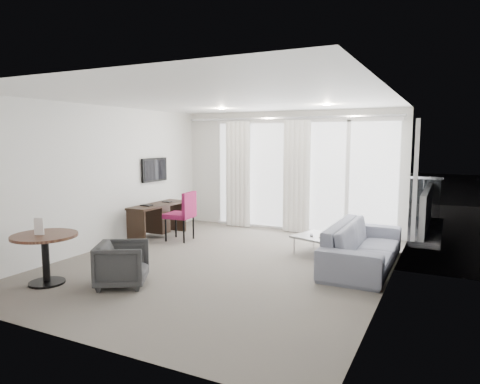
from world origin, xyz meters
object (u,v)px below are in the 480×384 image
at_px(sofa, 363,245).
at_px(rattan_chair_a, 320,204).
at_px(desk_chair, 180,216).
at_px(rattan_chair_b, 373,207).
at_px(desk, 158,221).
at_px(round_table, 46,259).
at_px(coffee_table, 318,245).
at_px(tub_armchair, 122,264).

distance_m(sofa, rattan_chair_a, 3.55).
height_order(desk_chair, rattan_chair_b, desk_chair).
relative_size(desk, sofa, 0.63).
distance_m(round_table, coffee_table, 4.34).
relative_size(rattan_chair_a, rattan_chair_b, 1.00).
height_order(desk, coffee_table, desk).
relative_size(desk_chair, rattan_chair_b, 1.07).
relative_size(coffee_table, sofa, 0.31).
bearing_deg(tub_armchair, desk, -2.41).
distance_m(desk_chair, tub_armchair, 2.71).
distance_m(round_table, rattan_chair_a, 6.35).
height_order(rattan_chair_a, rattan_chair_b, rattan_chair_a).
relative_size(desk, rattan_chair_b, 1.60).
bearing_deg(tub_armchair, desk_chair, -12.51).
bearing_deg(coffee_table, desk, -177.02).
height_order(tub_armchair, sofa, sofa).
distance_m(desk, desk_chair, 0.58).
distance_m(tub_armchair, rattan_chair_a, 5.68).
bearing_deg(round_table, coffee_table, 47.51).
bearing_deg(desk_chair, round_table, -98.71).
height_order(desk, rattan_chair_b, rattan_chair_b).
distance_m(round_table, tub_armchair, 1.08).
bearing_deg(sofa, rattan_chair_b, 6.45).
xyz_separation_m(desk_chair, round_table, (-0.17, -2.99, -0.14)).
bearing_deg(desk, sofa, -3.18).
bearing_deg(sofa, tub_armchair, 130.72).
bearing_deg(round_table, rattan_chair_a, 70.02).
height_order(sofa, rattan_chair_a, rattan_chair_a).
xyz_separation_m(desk, desk_chair, (0.56, -0.04, 0.15)).
xyz_separation_m(sofa, rattan_chair_b, (-0.37, 3.25, 0.12)).
height_order(sofa, rattan_chair_b, rattan_chair_b).
bearing_deg(rattan_chair_b, tub_armchair, -113.51).
relative_size(round_table, rattan_chair_a, 0.95).
bearing_deg(desk_chair, sofa, -8.47).
height_order(round_table, rattan_chair_a, rattan_chair_a).
xyz_separation_m(desk, round_table, (0.38, -3.03, 0.01)).
bearing_deg(round_table, sofa, 36.58).
bearing_deg(rattan_chair_a, tub_armchair, -81.90).
distance_m(desk_chair, round_table, 3.00).
bearing_deg(desk_chair, rattan_chair_a, 50.77).
distance_m(desk_chair, rattan_chair_a, 3.58).
bearing_deg(rattan_chair_a, desk_chair, -103.82).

